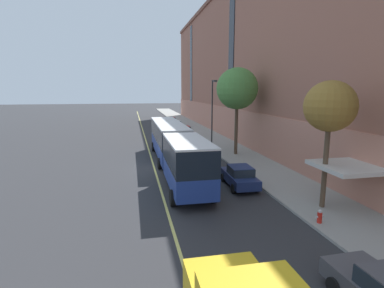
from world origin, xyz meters
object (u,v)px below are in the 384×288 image
object	(u,v)px
parked_car_red_0	(185,131)
street_tree_near_corner	(330,107)
parked_car_white_3	(175,125)
fire_hydrant	(320,216)
street_lamp	(213,107)
city_bus	(174,145)
parked_car_navy_1	(240,176)
street_tree_mid_block	(237,89)
parked_car_red_2	(171,121)

from	to	relation	value
parked_car_red_0	street_tree_near_corner	world-z (taller)	street_tree_near_corner
parked_car_white_3	fire_hydrant	size ratio (longest dim) A/B	6.41
parked_car_red_0	street_lamp	world-z (taller)	street_lamp
city_bus	parked_car_navy_1	xyz separation A→B (m)	(3.90, -5.97, -1.36)
parked_car_white_3	street_tree_mid_block	world-z (taller)	street_tree_mid_block
street_tree_near_corner	street_tree_mid_block	size ratio (longest dim) A/B	0.81
street_lamp	parked_car_navy_1	bearing A→B (deg)	-97.58
parked_car_navy_1	street_lamp	bearing A→B (deg)	82.42
parked_car_white_3	street_tree_near_corner	distance (m)	37.77
street_tree_mid_block	street_lamp	xyz separation A→B (m)	(-1.37, 4.45, -2.09)
city_bus	street_lamp	size ratio (longest dim) A/B	2.57
parked_car_red_0	street_tree_mid_block	size ratio (longest dim) A/B	0.50
city_bus	parked_car_white_3	world-z (taller)	city_bus
street_tree_near_corner	fire_hydrant	world-z (taller)	street_tree_near_corner
street_lamp	city_bus	bearing A→B (deg)	-124.22
parked_car_red_2	street_tree_mid_block	xyz separation A→B (m)	(3.07, -29.01, 6.18)
city_bus	street_lamp	xyz separation A→B (m)	(5.84, 8.59, 2.73)
city_bus	fire_hydrant	xyz separation A→B (m)	(5.74, -12.69, -1.65)
parked_car_navy_1	parked_car_red_2	size ratio (longest dim) A/B	0.98
parked_car_red_2	street_tree_mid_block	bearing A→B (deg)	-83.96
city_bus	parked_car_white_3	bearing A→B (deg)	81.39
city_bus	parked_car_red_2	size ratio (longest dim) A/B	4.63
parked_car_red_2	street_lamp	world-z (taller)	street_lamp
street_lamp	fire_hydrant	bearing A→B (deg)	-90.27
parked_car_navy_1	street_tree_near_corner	distance (m)	7.78
parked_car_navy_1	parked_car_white_3	xyz separation A→B (m)	(0.11, 32.47, 0.00)
parked_car_red_2	parked_car_white_3	bearing A→B (deg)	-91.09
city_bus	parked_car_red_0	distance (m)	18.69
street_tree_near_corner	street_lamp	world-z (taller)	street_lamp
street_tree_mid_block	fire_hydrant	size ratio (longest dim) A/B	12.48
street_tree_near_corner	street_lamp	size ratio (longest dim) A/B	0.92
parked_car_red_0	parked_car_navy_1	distance (m)	24.14
parked_car_red_0	street_tree_mid_block	distance (m)	15.63
parked_car_red_2	city_bus	bearing A→B (deg)	-97.11
street_tree_mid_block	fire_hydrant	distance (m)	18.08
parked_car_red_0	parked_car_navy_1	bearing A→B (deg)	-90.66
parked_car_white_3	street_lamp	bearing A→B (deg)	-84.17
parked_car_red_0	parked_car_white_3	size ratio (longest dim) A/B	0.97
street_tree_mid_block	parked_car_white_3	bearing A→B (deg)	98.13
parked_car_navy_1	street_tree_mid_block	bearing A→B (deg)	71.90
street_lamp	parked_car_red_0	bearing A→B (deg)	99.82
parked_car_red_0	parked_car_navy_1	xyz separation A→B (m)	(-0.28, -24.14, -0.00)
fire_hydrant	parked_car_red_0	bearing A→B (deg)	92.89
parked_car_navy_1	parked_car_white_3	size ratio (longest dim) A/B	0.92
parked_car_white_3	parked_car_red_2	bearing A→B (deg)	88.91
parked_car_navy_1	fire_hydrant	world-z (taller)	parked_car_navy_1
parked_car_red_0	fire_hydrant	distance (m)	30.90
parked_car_red_2	street_tree_near_corner	distance (m)	44.33
parked_car_navy_1	street_lamp	distance (m)	15.24
city_bus	parked_car_navy_1	world-z (taller)	city_bus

